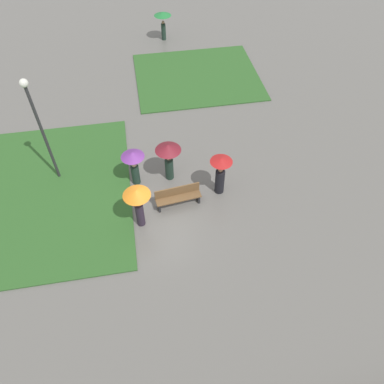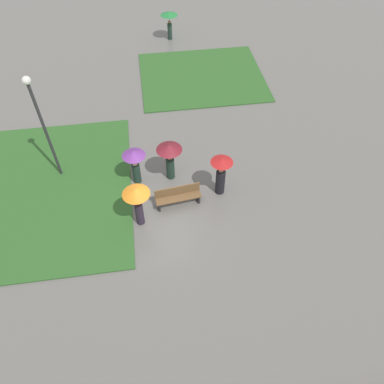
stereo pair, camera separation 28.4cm
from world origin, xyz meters
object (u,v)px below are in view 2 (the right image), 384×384
object	(u,v)px
park_bench	(178,196)
lone_walker_far_path	(169,18)
crowd_person_maroon	(169,154)
crowd_person_red	(221,173)
crowd_person_purple	(135,161)
crowd_person_orange	(137,198)
lamp_post	(41,118)

from	to	relation	value
park_bench	lone_walker_far_path	distance (m)	14.36
crowd_person_maroon	lone_walker_far_path	bearing A→B (deg)	147.46
crowd_person_maroon	lone_walker_far_path	distance (m)	12.79
crowd_person_maroon	crowd_person_red	world-z (taller)	crowd_person_red
crowd_person_purple	crowd_person_red	bearing A→B (deg)	-150.16
park_bench	crowd_person_red	bearing A→B (deg)	5.47
crowd_person_orange	lone_walker_far_path	size ratio (longest dim) A/B	1.11
lone_walker_far_path	crowd_person_purple	bearing A→B (deg)	-161.03
lamp_post	lone_walker_far_path	size ratio (longest dim) A/B	2.73
park_bench	crowd_person_red	size ratio (longest dim) A/B	0.99
lamp_post	crowd_person_maroon	distance (m)	5.20
crowd_person_purple	lone_walker_far_path	distance (m)	13.08
crowd_person_purple	lone_walker_far_path	xyz separation A→B (m)	(2.78, 12.78, 0.14)
lamp_post	crowd_person_maroon	xyz separation A→B (m)	(4.83, -0.87, -1.72)
park_bench	crowd_person_orange	bearing A→B (deg)	-161.05
crowd_person_purple	crowd_person_orange	world-z (taller)	crowd_person_orange
lamp_post	lone_walker_far_path	world-z (taller)	lamp_post
lamp_post	crowd_person_red	world-z (taller)	lamp_post
crowd_person_red	crowd_person_orange	distance (m)	3.64
crowd_person_purple	park_bench	bearing A→B (deg)	-175.20
lamp_post	crowd_person_purple	size ratio (longest dim) A/B	2.77
park_bench	crowd_person_orange	xyz separation A→B (m)	(-1.60, -0.77, 1.00)
lone_walker_far_path	lamp_post	bearing A→B (deg)	-176.14
lamp_post	crowd_person_red	distance (m)	7.37
park_bench	crowd_person_maroon	world-z (taller)	crowd_person_maroon
lamp_post	crowd_person_orange	distance (m)	4.93
lamp_post	park_bench	bearing A→B (deg)	-25.97
park_bench	lamp_post	xyz separation A→B (m)	(-4.98, 2.43, 2.64)
lamp_post	crowd_person_orange	xyz separation A→B (m)	(3.38, -3.20, -1.64)
crowd_person_orange	park_bench	bearing A→B (deg)	-104.96
crowd_person_orange	crowd_person_red	bearing A→B (deg)	-111.87
crowd_person_maroon	crowd_person_orange	xyz separation A→B (m)	(-1.46, -2.33, 0.08)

